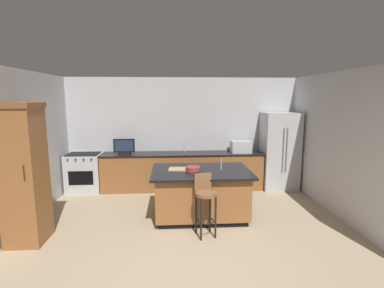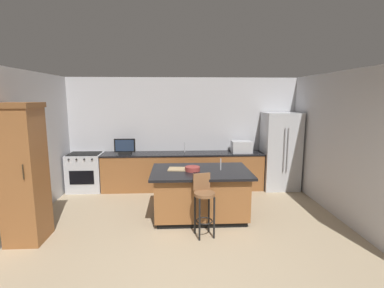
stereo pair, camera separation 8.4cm
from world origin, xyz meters
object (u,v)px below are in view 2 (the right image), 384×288
(microwave, at_px, (241,147))
(tv_remote, at_px, (189,168))
(tv_monitor, at_px, (125,147))
(cell_phone, at_px, (195,172))
(refrigerator, at_px, (280,151))
(cabinet_tower, at_px, (23,171))
(fruit_bowl, at_px, (192,169))
(cutting_board, at_px, (179,169))
(range_oven, at_px, (86,172))
(bar_stool_center, at_px, (204,199))
(kitchen_island, at_px, (201,193))

(microwave, bearing_deg, tv_remote, -131.48)
(tv_monitor, height_order, cell_phone, tv_monitor)
(refrigerator, distance_m, microwave, 0.96)
(cabinet_tower, distance_m, microwave, 4.65)
(cell_phone, bearing_deg, cabinet_tower, -178.80)
(fruit_bowl, bearing_deg, microwave, 53.29)
(cabinet_tower, relative_size, tv_remote, 12.78)
(cell_phone, xyz_separation_m, cutting_board, (-0.29, 0.24, 0.01))
(range_oven, height_order, tv_remote, tv_remote)
(bar_stool_center, bearing_deg, refrigerator, 34.98)
(cabinet_tower, height_order, bar_stool_center, cabinet_tower)
(refrigerator, relative_size, bar_stool_center, 1.84)
(bar_stool_center, height_order, tv_remote, bar_stool_center)
(kitchen_island, distance_m, refrigerator, 2.71)
(cutting_board, bearing_deg, fruit_bowl, -24.62)
(refrigerator, bearing_deg, microwave, 176.83)
(microwave, xyz_separation_m, cell_phone, (-1.26, -1.87, -0.13))
(range_oven, distance_m, fruit_bowl, 3.08)
(refrigerator, height_order, cell_phone, refrigerator)
(kitchen_island, height_order, cutting_board, cutting_board)
(tv_monitor, distance_m, fruit_bowl, 2.28)
(refrigerator, xyz_separation_m, tv_monitor, (-3.77, 0.00, 0.13))
(refrigerator, bearing_deg, tv_monitor, 179.99)
(cell_phone, bearing_deg, refrigerator, 27.99)
(fruit_bowl, bearing_deg, range_oven, 145.12)
(kitchen_island, xyz_separation_m, cutting_board, (-0.41, 0.09, 0.45))
(cabinet_tower, bearing_deg, cutting_board, 19.48)
(range_oven, distance_m, cell_phone, 3.18)
(cell_phone, bearing_deg, kitchen_island, 43.24)
(range_oven, bearing_deg, fruit_bowl, -34.88)
(fruit_bowl, relative_size, cutting_board, 0.71)
(cabinet_tower, relative_size, bar_stool_center, 2.13)
(tv_monitor, bearing_deg, range_oven, 177.01)
(kitchen_island, xyz_separation_m, range_oven, (-2.65, 1.71, -0.01))
(fruit_bowl, height_order, tv_remote, fruit_bowl)
(kitchen_island, xyz_separation_m, bar_stool_center, (-0.01, -0.74, 0.15))
(range_oven, distance_m, microwave, 3.83)
(bar_stool_center, bearing_deg, tv_remote, 89.21)
(range_oven, distance_m, cutting_board, 2.80)
(kitchen_island, height_order, fruit_bowl, fruit_bowl)
(cell_phone, height_order, tv_remote, tv_remote)
(bar_stool_center, bearing_deg, cabinet_tower, 166.62)
(microwave, xyz_separation_m, cutting_board, (-1.55, -1.62, -0.13))
(cell_phone, xyz_separation_m, tv_remote, (-0.11, 0.33, 0.01))
(cabinet_tower, distance_m, fruit_bowl, 2.74)
(tv_monitor, height_order, bar_stool_center, tv_monitor)
(bar_stool_center, bearing_deg, microwave, 51.06)
(bar_stool_center, height_order, fruit_bowl, bar_stool_center)
(microwave, relative_size, bar_stool_center, 0.47)
(range_oven, xyz_separation_m, cell_phone, (2.53, -1.86, 0.45))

